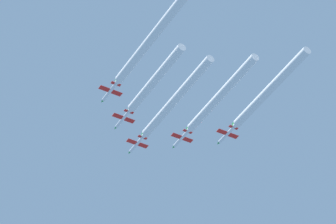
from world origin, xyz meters
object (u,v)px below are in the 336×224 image
Objects in this scene: jet_left_wingman at (123,119)px; jet_right_wingman at (181,139)px; jet_outer_right at (226,135)px; jet_lead at (136,144)px; jet_outer_left at (109,92)px.

jet_right_wingman reaches higher than jet_left_wingman.
jet_left_wingman is at bearing 178.66° from jet_right_wingman.
jet_right_wingman is 1.00× the size of jet_outer_right.
jet_lead is 33.26m from jet_outer_left.
jet_right_wingman is 17.08m from jet_outer_right.
jet_left_wingman is 37.88m from jet_outer_right.
jet_lead reaches higher than jet_left_wingman.
jet_left_wingman is at bearing -135.45° from jet_lead.
jet_outer_left is (-23.13, -23.76, -2.61)m from jet_lead.
jet_lead is at bearing 134.78° from jet_outer_right.
jet_lead reaches higher than jet_outer_right.
jet_lead reaches higher than jet_right_wingman.
jet_left_wingman reaches higher than jet_outer_left.
jet_right_wingman is at bearing -1.34° from jet_left_wingman.
jet_right_wingman is at bearing 18.37° from jet_outer_left.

